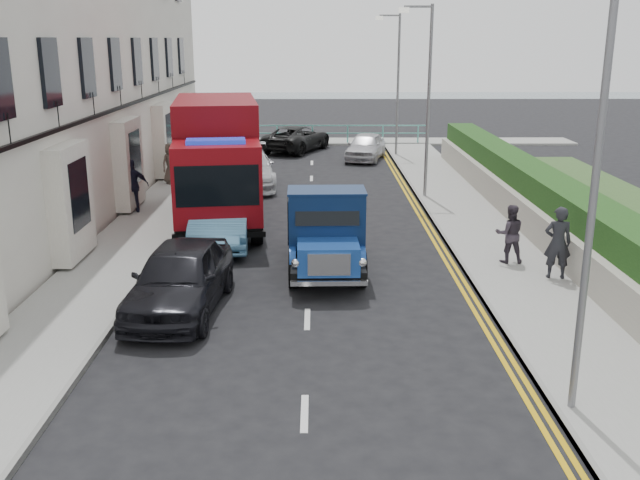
{
  "coord_description": "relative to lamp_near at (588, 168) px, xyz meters",
  "views": [
    {
      "loc": [
        0.19,
        -12.28,
        5.82
      ],
      "look_at": [
        0.28,
        3.32,
        1.4
      ],
      "focal_mm": 40.0,
      "sensor_mm": 36.0,
      "label": 1
    }
  ],
  "objects": [
    {
      "name": "ground",
      "position": [
        -4.18,
        2.0,
        -4.0
      ],
      "size": [
        120.0,
        120.0,
        0.0
      ],
      "primitive_type": "plane",
      "color": "black",
      "rests_on": "ground"
    },
    {
      "name": "pavement_west",
      "position": [
        -9.38,
        11.0,
        -3.94
      ],
      "size": [
        2.4,
        38.0,
        0.12
      ],
      "primitive_type": "cube",
      "color": "gray",
      "rests_on": "ground"
    },
    {
      "name": "pavement_east",
      "position": [
        1.12,
        11.0,
        -3.94
      ],
      "size": [
        2.6,
        38.0,
        0.12
      ],
      "primitive_type": "cube",
      "color": "gray",
      "rests_on": "ground"
    },
    {
      "name": "promenade",
      "position": [
        -4.18,
        31.0,
        -3.94
      ],
      "size": [
        30.0,
        2.5,
        0.12
      ],
      "primitive_type": "cube",
      "color": "gray",
      "rests_on": "ground"
    },
    {
      "name": "sea_plane",
      "position": [
        -4.18,
        62.0,
        -4.0
      ],
      "size": [
        120.0,
        120.0,
        0.0
      ],
      "primitive_type": "plane",
      "color": "slate",
      "rests_on": "ground"
    },
    {
      "name": "garden_east",
      "position": [
        3.03,
        11.0,
        -3.1
      ],
      "size": [
        1.45,
        28.0,
        1.75
      ],
      "color": "#B2AD9E",
      "rests_on": "ground"
    },
    {
      "name": "seafront_railing",
      "position": [
        -4.18,
        30.2,
        -3.42
      ],
      "size": [
        13.0,
        0.08,
        1.11
      ],
      "color": "#59B2A5",
      "rests_on": "ground"
    },
    {
      "name": "lamp_near",
      "position": [
        0.0,
        0.0,
        0.0
      ],
      "size": [
        1.23,
        0.18,
        7.0
      ],
      "color": "slate",
      "rests_on": "ground"
    },
    {
      "name": "lamp_mid",
      "position": [
        0.0,
        16.0,
        0.0
      ],
      "size": [
        1.23,
        0.18,
        7.0
      ],
      "color": "slate",
      "rests_on": "ground"
    },
    {
      "name": "lamp_far",
      "position": [
        0.0,
        26.0,
        0.0
      ],
      "size": [
        1.23,
        0.18,
        7.0
      ],
      "color": "slate",
      "rests_on": "ground"
    },
    {
      "name": "bedford_lorry",
      "position": [
        -3.73,
        6.86,
        -2.96
      ],
      "size": [
        2.0,
        4.8,
        2.24
      ],
      "rotation": [
        0.0,
        0.0,
        0.02
      ],
      "color": "black",
      "rests_on": "ground"
    },
    {
      "name": "red_lorry",
      "position": [
        -7.2,
        12.68,
        -1.91
      ],
      "size": [
        3.49,
        7.74,
        3.92
      ],
      "rotation": [
        0.0,
        0.0,
        0.13
      ],
      "color": "black",
      "rests_on": "ground"
    },
    {
      "name": "parked_car_front",
      "position": [
        -6.98,
        4.55,
        -3.24
      ],
      "size": [
        2.12,
        4.59,
        1.52
      ],
      "primitive_type": "imported",
      "rotation": [
        0.0,
        0.0,
        -0.07
      ],
      "color": "black",
      "rests_on": "ground"
    },
    {
      "name": "parked_car_mid",
      "position": [
        -6.78,
        10.03,
        -3.24
      ],
      "size": [
        1.91,
        4.69,
        1.51
      ],
      "primitive_type": "imported",
      "rotation": [
        0.0,
        0.0,
        0.07
      ],
      "color": "#5D9BC7",
      "rests_on": "ground"
    },
    {
      "name": "parked_car_rear",
      "position": [
        -6.78,
        18.38,
        -3.24
      ],
      "size": [
        2.75,
        5.44,
        1.52
      ],
      "primitive_type": "imported",
      "rotation": [
        0.0,
        0.0,
        0.12
      ],
      "color": "silver",
      "rests_on": "ground"
    },
    {
      "name": "seafront_car_left",
      "position": [
        -5.02,
        27.78,
        -3.31
      ],
      "size": [
        4.07,
        5.41,
        1.37
      ],
      "primitive_type": "imported",
      "rotation": [
        0.0,
        0.0,
        2.72
      ],
      "color": "black",
      "rests_on": "ground"
    },
    {
      "name": "seafront_car_right",
      "position": [
        -1.51,
        24.9,
        -3.33
      ],
      "size": [
        2.51,
        4.19,
        1.33
      ],
      "primitive_type": "imported",
      "rotation": [
        0.0,
        0.0,
        -0.26
      ],
      "color": "silver",
      "rests_on": "ground"
    },
    {
      "name": "pedestrian_east_near",
      "position": [
        1.92,
        6.39,
        -2.97
      ],
      "size": [
        0.71,
        0.51,
        1.8
      ],
      "primitive_type": "imported",
      "rotation": [
        0.0,
        0.0,
        3.01
      ],
      "color": "black",
      "rests_on": "pavement_east"
    },
    {
      "name": "pedestrian_east_far",
      "position": [
        1.09,
        7.68,
        -3.1
      ],
      "size": [
        0.77,
        0.61,
        1.55
      ],
      "primitive_type": "imported",
      "rotation": [
        0.0,
        0.0,
        3.11
      ],
      "color": "#372F39",
      "rests_on": "pavement_east"
    },
    {
      "name": "pedestrian_west_near",
      "position": [
        -10.18,
        13.38,
        -2.97
      ],
      "size": [
        1.15,
        0.75,
        1.81
      ],
      "primitive_type": "imported",
      "rotation": [
        0.0,
        0.0,
        3.46
      ],
      "color": "black",
      "rests_on": "pavement_west"
    },
    {
      "name": "pedestrian_west_far",
      "position": [
        -9.87,
        18.37,
        -3.05
      ],
      "size": [
        0.95,
        0.92,
        1.65
      ],
      "primitive_type": "imported",
      "rotation": [
        0.0,
        0.0,
        0.69
      ],
      "color": "#453A32",
      "rests_on": "pavement_west"
    }
  ]
}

